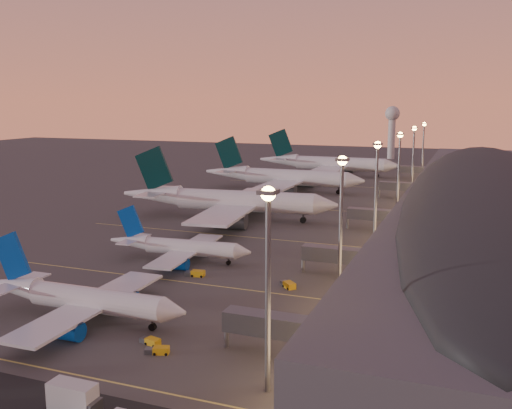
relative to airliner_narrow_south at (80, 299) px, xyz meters
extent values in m
plane|color=#43403E|center=(0.91, 28.70, -3.61)|extent=(700.00, 700.00, 0.00)
cylinder|color=silver|center=(3.39, 0.05, 0.06)|extent=(24.16, 4.46, 4.10)
cone|color=silver|center=(17.38, 0.26, 0.06)|extent=(3.95, 4.16, 4.10)
cone|color=silver|center=(-14.10, -0.21, 0.58)|extent=(10.94, 4.26, 4.10)
cube|color=silver|center=(2.22, 0.03, -0.65)|extent=(7.51, 34.65, 0.45)
cylinder|color=#0A3E9A|center=(2.88, 7.64, -2.04)|extent=(5.49, 3.16, 3.08)
cylinder|color=#0A3E9A|center=(3.11, -7.55, -2.04)|extent=(5.49, 3.16, 3.08)
cube|color=#0A3E9A|center=(-13.56, -0.20, 5.89)|extent=(7.52, 0.73, 8.90)
cube|color=silver|center=(-12.78, -0.19, 1.19)|extent=(4.07, 12.49, 0.29)
cylinder|color=black|center=(13.51, 0.20, -2.80)|extent=(0.33, 0.33, 1.62)
cylinder|color=black|center=(13.51, 0.20, -3.03)|extent=(1.16, 0.74, 1.15)
cylinder|color=black|center=(1.40, 2.89, -2.80)|extent=(0.33, 0.33, 1.62)
cylinder|color=black|center=(1.40, 2.89, -3.03)|extent=(1.16, 0.74, 1.15)
cylinder|color=black|center=(1.49, -2.85, -2.80)|extent=(0.33, 0.33, 1.62)
cylinder|color=black|center=(1.49, -2.85, -3.03)|extent=(1.16, 0.74, 1.15)
cylinder|color=silver|center=(1.22, 37.25, -0.38)|extent=(21.39, 5.17, 3.61)
cone|color=silver|center=(13.48, 38.16, -0.38)|extent=(3.67, 3.85, 3.61)
cone|color=silver|center=(-14.12, 36.11, 0.07)|extent=(9.81, 4.31, 3.61)
cube|color=silver|center=(0.19, 37.17, -1.01)|extent=(8.38, 30.74, 0.40)
cylinder|color=#0A3E9A|center=(0.38, 43.88, -2.23)|extent=(4.97, 3.05, 2.70)
cylinder|color=#0A3E9A|center=(1.37, 30.56, -2.23)|extent=(4.97, 3.05, 2.70)
cube|color=#0A3E9A|center=(-13.64, 36.14, 4.75)|extent=(6.63, 1.03, 7.82)
cube|color=silver|center=(-12.96, 36.19, 0.61)|extent=(4.22, 11.16, 0.25)
cylinder|color=black|center=(10.09, 37.91, -2.89)|extent=(0.31, 0.31, 1.42)
cylinder|color=black|center=(10.09, 37.91, -3.10)|extent=(1.05, 0.70, 1.01)
cylinder|color=black|center=(-0.68, 39.64, -2.89)|extent=(0.31, 0.31, 1.42)
cylinder|color=black|center=(-0.68, 39.64, -3.10)|extent=(1.05, 0.70, 1.01)
cylinder|color=black|center=(-0.30, 34.60, -2.89)|extent=(0.31, 0.31, 1.42)
cylinder|color=black|center=(-0.30, 34.60, -3.10)|extent=(1.05, 0.70, 1.01)
cylinder|color=silver|center=(-4.51, 84.15, 2.15)|extent=(42.72, 10.74, 6.39)
cone|color=silver|center=(19.91, 86.70, 2.15)|extent=(7.45, 7.07, 6.39)
cone|color=silver|center=(-35.03, 80.97, 2.95)|extent=(19.65, 8.34, 6.39)
cube|color=silver|center=(-6.54, 83.94, 1.03)|extent=(18.62, 62.74, 0.70)
cylinder|color=#54575B|center=(-6.59, 97.60, -1.13)|extent=(9.99, 5.76, 4.79)
cylinder|color=#54575B|center=(-3.77, 70.56, -1.13)|extent=(9.99, 5.76, 4.79)
cube|color=#062829|center=(-34.08, 81.07, 11.21)|extent=(12.64, 2.26, 14.19)
cube|color=silver|center=(-32.72, 81.21, 3.91)|extent=(9.09, 22.84, 0.45)
cylinder|color=black|center=(13.16, 85.99, -2.33)|extent=(0.56, 0.56, 2.56)
cylinder|color=black|center=(13.16, 85.99, -2.71)|extent=(1.90, 1.30, 1.79)
cylinder|color=black|center=(-8.36, 88.25, -2.33)|extent=(0.56, 0.56, 2.56)
cylinder|color=black|center=(-8.36, 88.25, -2.71)|extent=(1.90, 1.30, 1.79)
cylinder|color=black|center=(-7.43, 79.35, -2.33)|extent=(0.56, 0.56, 2.56)
cylinder|color=black|center=(-7.43, 79.35, -2.71)|extent=(1.90, 1.30, 1.79)
cylinder|color=silver|center=(-6.28, 142.23, 2.03)|extent=(41.46, 6.72, 6.26)
cone|color=silver|center=(17.75, 141.96, 2.03)|extent=(6.74, 6.33, 6.26)
cone|color=silver|center=(-36.32, 142.56, 2.81)|extent=(18.76, 6.47, 6.26)
cube|color=silver|center=(-8.28, 142.25, 0.93)|extent=(12.69, 60.63, 0.69)
cylinder|color=#54575B|center=(-6.80, 155.54, -1.18)|extent=(9.40, 4.80, 4.69)
cylinder|color=#54575B|center=(-7.10, 128.92, -1.18)|extent=(9.40, 4.80, 4.69)
cube|color=#062829|center=(-35.39, 142.55, 10.89)|extent=(12.35, 1.08, 13.89)
cube|color=silver|center=(-34.05, 142.54, 3.75)|extent=(6.92, 21.85, 0.44)
cylinder|color=black|center=(11.10, 142.03, -2.35)|extent=(0.51, 0.51, 2.50)
cylinder|color=black|center=(11.10, 142.03, -2.73)|extent=(1.76, 1.11, 1.75)
cylinder|color=black|center=(-9.57, 146.64, -2.35)|extent=(0.51, 0.51, 2.50)
cylinder|color=black|center=(-9.57, 146.64, -2.73)|extent=(1.76, 1.11, 1.75)
cylinder|color=black|center=(-9.67, 137.88, -2.35)|extent=(0.51, 0.51, 2.50)
cylinder|color=black|center=(-9.67, 137.88, -2.73)|extent=(1.76, 1.11, 1.75)
cylinder|color=silver|center=(-0.71, 196.39, 2.20)|extent=(42.72, 6.71, 6.45)
cone|color=silver|center=(24.07, 196.54, 2.20)|extent=(6.92, 6.50, 6.45)
cone|color=silver|center=(-31.69, 196.20, 3.01)|extent=(19.32, 6.57, 6.45)
cube|color=silver|center=(-2.78, 196.37, 1.07)|extent=(12.77, 62.47, 0.71)
cylinder|color=#54575B|center=(-1.48, 210.11, -1.10)|extent=(9.67, 4.90, 4.84)
cylinder|color=#54575B|center=(-1.32, 182.66, -1.10)|extent=(9.67, 4.90, 4.84)
cube|color=#062829|center=(-30.73, 196.20, 11.35)|extent=(12.74, 1.05, 14.32)
cube|color=silver|center=(-29.35, 196.21, 3.98)|extent=(7.02, 22.50, 0.45)
cylinder|color=black|center=(17.22, 196.49, -2.32)|extent=(0.52, 0.52, 2.58)
cylinder|color=black|center=(17.22, 196.49, -2.70)|extent=(1.81, 1.14, 1.81)
cylinder|color=black|center=(-4.18, 200.88, -2.32)|extent=(0.52, 0.52, 2.58)
cylinder|color=black|center=(-4.18, 200.88, -2.70)|extent=(1.81, 1.14, 1.81)
cylinder|color=black|center=(-4.13, 191.85, -2.32)|extent=(0.52, 0.52, 2.58)
cylinder|color=black|center=(-4.13, 191.85, -2.70)|extent=(1.81, 1.14, 1.81)
cube|color=#4D4C52|center=(62.91, 101.20, 2.39)|extent=(40.00, 255.00, 12.00)
ellipsoid|color=black|center=(62.91, 101.20, 8.39)|extent=(39.00, 253.00, 10.92)
cube|color=#F6B269|center=(42.71, 101.20, 1.39)|extent=(0.40, 244.80, 8.00)
cube|color=#54575B|center=(34.91, -1.30, 0.89)|extent=(16.00, 3.20, 3.00)
cylinder|color=slate|center=(26.91, -1.30, -1.41)|extent=(0.70, 0.70, 4.40)
cube|color=#54575B|center=(34.91, 38.70, 0.89)|extent=(16.00, 3.20, 3.00)
cylinder|color=slate|center=(26.91, 38.70, -1.41)|extent=(0.70, 0.70, 4.40)
cube|color=#54575B|center=(34.91, 83.70, 0.89)|extent=(16.00, 3.20, 3.00)
cylinder|color=slate|center=(26.91, 83.70, -1.41)|extent=(0.70, 0.70, 4.40)
cube|color=#54575B|center=(34.91, 140.70, 0.89)|extent=(16.00, 3.20, 3.00)
cylinder|color=slate|center=(26.91, 140.70, -1.41)|extent=(0.70, 0.70, 4.40)
cube|color=#54575B|center=(34.91, 196.70, 0.89)|extent=(16.00, 3.20, 3.00)
cylinder|color=slate|center=(26.91, 196.70, -1.41)|extent=(0.70, 0.70, 4.40)
cylinder|color=slate|center=(36.91, -11.30, 8.89)|extent=(0.70, 0.70, 25.00)
cube|color=slate|center=(36.91, -11.30, 21.59)|extent=(2.20, 2.20, 0.50)
sphere|color=#F8BD51|center=(36.91, -11.30, 21.39)|extent=(1.80, 1.80, 1.80)
cylinder|color=slate|center=(36.91, 28.70, 8.89)|extent=(0.70, 0.70, 25.00)
cube|color=slate|center=(36.91, 28.70, 21.59)|extent=(2.20, 2.20, 0.50)
sphere|color=#F8BD51|center=(36.91, 28.70, 21.39)|extent=(1.80, 1.80, 1.80)
cylinder|color=slate|center=(36.91, 68.70, 8.89)|extent=(0.70, 0.70, 25.00)
cube|color=slate|center=(36.91, 68.70, 21.59)|extent=(2.20, 2.20, 0.50)
sphere|color=#F8BD51|center=(36.91, 68.70, 21.39)|extent=(1.80, 1.80, 1.80)
cylinder|color=slate|center=(36.91, 113.70, 8.89)|extent=(0.70, 0.70, 25.00)
cube|color=slate|center=(36.91, 113.70, 21.59)|extent=(2.20, 2.20, 0.50)
sphere|color=#F8BD51|center=(36.91, 113.70, 21.39)|extent=(1.80, 1.80, 1.80)
cylinder|color=slate|center=(36.91, 158.70, 8.89)|extent=(0.70, 0.70, 25.00)
cube|color=slate|center=(36.91, 158.70, 21.59)|extent=(2.20, 2.20, 0.50)
sphere|color=#F8BD51|center=(36.91, 158.70, 21.39)|extent=(1.80, 1.80, 1.80)
cylinder|color=slate|center=(36.91, 203.70, 8.89)|extent=(0.70, 0.70, 25.00)
cube|color=slate|center=(36.91, 203.70, 21.59)|extent=(2.20, 2.20, 0.50)
sphere|color=#F8BD51|center=(36.91, 203.70, 21.39)|extent=(1.80, 1.80, 1.80)
cylinder|color=silver|center=(10.91, 288.70, 9.39)|extent=(4.40, 4.40, 26.00)
sphere|color=silver|center=(10.91, 288.70, 24.39)|extent=(9.00, 9.00, 9.00)
cube|color=#D8C659|center=(0.91, -16.30, -3.60)|extent=(90.00, 0.36, 0.00)
cube|color=#D8C659|center=(0.91, 23.70, -3.60)|extent=(90.00, 0.36, 0.00)
cube|color=#D8C659|center=(0.91, 63.70, -3.60)|extent=(90.00, 0.36, 0.00)
cube|color=#D8C659|center=(0.91, 108.70, -3.60)|extent=(90.00, 0.36, 0.00)
cube|color=#D8C659|center=(0.91, 163.70, -3.60)|extent=(90.00, 0.36, 0.00)
cube|color=gold|center=(16.35, -4.45, -3.11)|extent=(2.40, 1.79, 0.99)
cube|color=#54575B|center=(14.78, -4.09, -3.25)|extent=(1.48, 1.42, 0.72)
cylinder|color=black|center=(17.29, -3.98, -3.41)|extent=(0.42, 0.25, 0.39)
cylinder|color=black|center=(16.98, -5.29, -3.41)|extent=(0.42, 0.25, 0.39)
cylinder|color=black|center=(15.71, -3.61, -3.41)|extent=(0.42, 0.25, 0.39)
cylinder|color=black|center=(15.41, -4.92, -3.41)|extent=(0.42, 0.25, 0.39)
cube|color=gold|center=(19.05, -6.65, -3.09)|extent=(2.55, 2.01, 1.02)
cube|color=#54575B|center=(17.45, -7.16, -3.23)|extent=(1.61, 1.55, 0.74)
cylinder|color=black|center=(19.63, -5.73, -3.40)|extent=(0.44, 0.28, 0.41)
cylinder|color=black|center=(20.06, -7.06, -3.40)|extent=(0.44, 0.28, 0.41)
cylinder|color=black|center=(18.03, -6.24, -3.40)|extent=(0.44, 0.28, 0.41)
cylinder|color=black|center=(18.46, -7.57, -3.40)|extent=(0.44, 0.28, 0.41)
cube|color=gold|center=(7.52, 28.06, -3.00)|extent=(2.85, 1.99, 1.22)
cube|color=#54575B|center=(5.54, 27.80, -3.16)|extent=(1.72, 1.63, 0.88)
cylinder|color=black|center=(8.39, 29.01, -3.36)|extent=(0.51, 0.26, 0.49)
cylinder|color=black|center=(8.61, 27.37, -3.36)|extent=(0.51, 0.26, 0.49)
cylinder|color=black|center=(6.42, 28.75, -3.36)|extent=(0.51, 0.26, 0.49)
cylinder|color=black|center=(6.64, 27.11, -3.36)|extent=(0.51, 0.26, 0.49)
cube|color=silver|center=(17.34, -23.81, -1.84)|extent=(5.72, 2.53, 3.53)
cube|color=#54575B|center=(19.83, -23.83, -2.67)|extent=(1.88, 2.29, 1.87)
cube|color=gold|center=(27.44, 27.56, -3.01)|extent=(3.00, 2.97, 1.19)
cube|color=#54575B|center=(26.04, 28.92, -3.17)|extent=(2.07, 2.06, 0.87)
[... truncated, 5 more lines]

